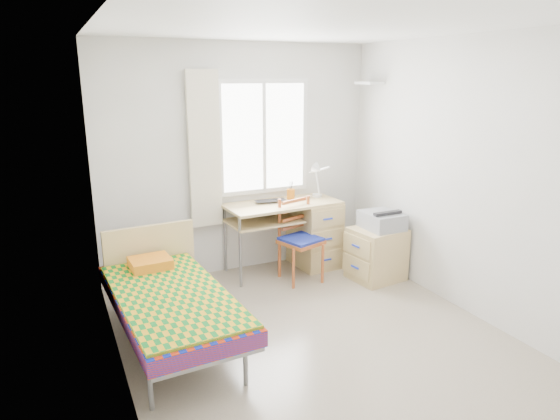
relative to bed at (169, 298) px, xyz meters
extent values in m
plane|color=#BCAD93|center=(1.15, -0.41, -0.39)|extent=(3.50, 3.50, 0.00)
plane|color=white|center=(1.15, -0.41, 2.21)|extent=(3.50, 3.50, 0.00)
plane|color=silver|center=(1.15, 1.34, 0.91)|extent=(3.20, 0.00, 3.20)
plane|color=silver|center=(-0.45, -0.41, 0.91)|extent=(0.00, 3.50, 3.50)
plane|color=silver|center=(2.75, -0.41, 0.91)|extent=(0.00, 3.50, 3.50)
cube|color=white|center=(1.45, 1.32, 1.16)|extent=(1.10, 0.04, 1.30)
cube|color=white|center=(1.45, 1.31, 1.16)|extent=(1.00, 0.02, 1.20)
cube|color=white|center=(1.45, 1.30, 1.16)|extent=(0.04, 0.02, 1.20)
cube|color=beige|center=(0.73, 1.27, 1.06)|extent=(0.35, 0.05, 1.70)
cube|color=white|center=(2.64, 0.99, 1.76)|extent=(0.20, 0.32, 0.03)
cube|color=gray|center=(0.00, -0.07, -0.08)|extent=(0.95, 1.90, 0.06)
cube|color=#B2260B|center=(0.00, -0.07, 0.00)|extent=(0.99, 1.93, 0.13)
cube|color=#CD960E|center=(0.00, -0.09, 0.07)|extent=(0.96, 1.80, 0.03)
cube|color=tan|center=(0.00, 0.83, 0.16)|extent=(0.90, 0.11, 0.51)
cube|color=orange|center=(-0.05, 0.56, 0.13)|extent=(0.39, 0.34, 0.09)
cylinder|color=gray|center=(-0.35, -0.90, -0.25)|extent=(0.04, 0.04, 0.30)
cylinder|color=gray|center=(0.35, 0.76, -0.25)|extent=(0.04, 0.04, 0.30)
cube|color=tan|center=(1.56, 1.05, 0.41)|extent=(1.35, 0.68, 0.03)
cube|color=tan|center=(1.99, 1.05, 0.00)|extent=(0.49, 0.61, 0.79)
cube|color=tan|center=(1.32, 1.05, 0.24)|extent=(0.84, 0.61, 0.02)
cylinder|color=gray|center=(0.94, 0.80, 0.00)|extent=(0.03, 0.03, 0.79)
cylinder|color=gray|center=(0.94, 1.30, 0.00)|extent=(0.03, 0.03, 0.79)
cube|color=#994F1D|center=(1.63, 0.70, 0.05)|extent=(0.50, 0.50, 0.04)
cube|color=navy|center=(1.63, 0.70, 0.08)|extent=(0.48, 0.48, 0.04)
cube|color=#994F1D|center=(1.63, 0.88, 0.33)|extent=(0.35, 0.14, 0.40)
cylinder|color=#994F1D|center=(1.45, 0.52, -0.17)|extent=(0.03, 0.03, 0.45)
cylinder|color=#994F1D|center=(1.81, 0.88, 0.06)|extent=(0.04, 0.04, 0.92)
cube|color=tan|center=(2.42, 0.37, -0.10)|extent=(0.59, 0.55, 0.59)
cube|color=tan|center=(2.14, 0.37, 0.04)|extent=(0.07, 0.44, 0.22)
cube|color=tan|center=(2.14, 0.37, -0.21)|extent=(0.07, 0.44, 0.22)
cube|color=gray|center=(2.46, 0.37, 0.29)|extent=(0.39, 0.45, 0.18)
cube|color=black|center=(2.46, 0.37, 0.38)|extent=(0.31, 0.37, 0.02)
imported|color=black|center=(1.44, 1.07, 0.44)|extent=(0.38, 0.27, 0.03)
cylinder|color=orange|center=(1.73, 1.18, 0.49)|extent=(0.11, 0.11, 0.12)
cylinder|color=white|center=(2.07, 1.14, 0.45)|extent=(0.11, 0.11, 0.03)
cylinder|color=white|center=(2.07, 1.14, 0.61)|extent=(0.02, 0.13, 0.31)
cylinder|color=white|center=(2.05, 1.06, 0.77)|extent=(0.14, 0.27, 0.12)
cone|color=white|center=(1.97, 0.96, 0.81)|extent=(0.16, 0.18, 0.15)
imported|color=gray|center=(1.33, 1.08, 0.20)|extent=(0.25, 0.28, 0.02)
camera|label=1|loc=(-0.79, -3.96, 1.84)|focal=32.00mm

